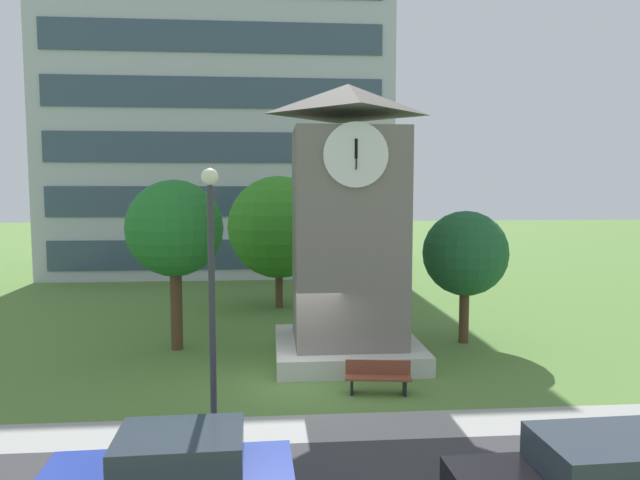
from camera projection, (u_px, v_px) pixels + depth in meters
The scene contains 9 objects.
ground_plane at pixel (302, 382), 16.98m from camera, with size 160.00×160.00×0.00m, color #567F38.
kerb_strip at pixel (309, 428), 13.73m from camera, with size 120.00×1.60×0.01m, color #9E9E99.
office_building at pixel (222, 105), 39.52m from camera, with size 21.61×10.55×22.40m.
clock_tower at pixel (348, 240), 19.07m from camera, with size 4.70×4.70×8.93m.
park_bench at pixel (378, 377), 16.04m from camera, with size 1.85×0.72×0.88m.
street_lamp at pixel (212, 279), 12.23m from camera, with size 0.36×0.36×6.04m.
tree_streetside at pixel (279, 227), 27.11m from camera, with size 4.74×4.74×6.17m.
tree_near_tower at pixel (175, 229), 20.04m from camera, with size 3.33×3.33×5.91m.
tree_by_building at pixel (465, 254), 21.03m from camera, with size 3.06×3.06×4.81m.
Camera 1 is at (-0.85, -16.52, 5.66)m, focal length 32.79 mm.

